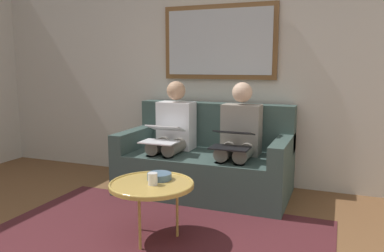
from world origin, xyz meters
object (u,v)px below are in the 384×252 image
coffee_table (152,185)px  cup (153,179)px  couch (207,161)px  framed_mirror (219,42)px  bowl (159,176)px  person_left (239,137)px  laptop_black (232,139)px  person_right (172,132)px  laptop_white (163,134)px

coffee_table → cup: size_ratio=7.05×
couch → framed_mirror: framed_mirror is taller
couch → framed_mirror: size_ratio=1.35×
couch → bowl: size_ratio=9.11×
couch → framed_mirror: (0.00, -0.39, 1.24)m
framed_mirror → person_left: (-0.36, 0.46, -0.94)m
coffee_table → laptop_black: bearing=-112.0°
person_left → framed_mirror: bearing=-52.0°
person_left → person_right: (0.71, 0.00, 0.00)m
laptop_white → person_left: bearing=-161.8°
person_right → bowl: bearing=108.9°
coffee_table → bowl: (-0.01, -0.11, 0.04)m
person_left → person_right: bearing=0.0°
couch → person_right: bearing=10.8°
framed_mirror → cup: 1.95m
cup → bowl: size_ratio=0.48×
cup → laptop_white: bearing=-68.5°
couch → laptop_black: (-0.36, 0.31, 0.32)m
framed_mirror → coffee_table: bearing=89.6°
couch → cup: couch is taller
framed_mirror → person_left: framed_mirror is taller
framed_mirror → coffee_table: size_ratio=1.99×
cup → person_right: (0.37, -1.18, 0.13)m
framed_mirror → cup: (-0.01, 1.63, -1.07)m
coffee_table → person_right: (0.35, -1.15, 0.19)m
cup → framed_mirror: bearing=-89.5°
framed_mirror → coffee_table: framed_mirror is taller
framed_mirror → laptop_black: bearing=117.0°
laptop_black → person_right: person_right is taller
bowl → couch: bearing=-90.0°
coffee_table → person_left: bearing=-107.7°
couch → coffee_table: bearing=89.5°
laptop_black → bowl: bearing=65.9°
framed_mirror → person_left: size_ratio=1.11×
bowl → person_left: bearing=-109.0°
person_left → couch: bearing=-10.8°
framed_mirror → laptop_black: 1.21m
bowl → laptop_white: bearing=-66.1°
framed_mirror → person_left: bearing=128.0°
bowl → laptop_black: 0.89m
couch → laptop_white: 0.56m
laptop_black → person_right: 0.75m
laptop_black → laptop_white: bearing=-0.6°
cup → couch: bearing=-89.3°
bowl → laptop_white: (0.36, -0.80, 0.17)m
couch → cup: size_ratio=18.95×
couch → coffee_table: size_ratio=2.69×
framed_mirror → laptop_black: (-0.36, 0.70, -0.92)m
person_left → laptop_white: bearing=18.2°
cup → laptop_black: bearing=-110.1°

